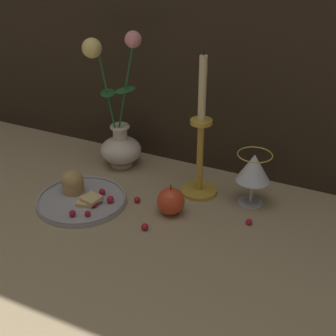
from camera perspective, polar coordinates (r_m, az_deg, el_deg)
name	(u,v)px	position (r m, az deg, el deg)	size (l,w,h in m)	color
ground_plane	(166,203)	(1.18, -0.24, -4.27)	(2.40, 2.40, 0.00)	#9E8966
vase	(119,133)	(1.32, -6.02, 4.29)	(0.16, 0.12, 0.39)	silver
plate_with_pastries	(80,195)	(1.20, -10.70, -3.31)	(0.23, 0.23, 0.07)	#A3A3A8
wine_glass	(253,169)	(1.15, 10.38, -0.15)	(0.09, 0.09, 0.14)	silver
candlestick	(200,151)	(1.17, 3.94, 2.09)	(0.10, 0.10, 0.37)	gold
apple_beside_vase	(171,201)	(1.13, 0.34, -4.08)	(0.07, 0.07, 0.08)	#D14223
berry_near_plate	(145,227)	(1.09, -2.84, -7.18)	(0.02, 0.02, 0.02)	#AD192D
berry_front_center	(249,222)	(1.12, 9.81, -6.56)	(0.02, 0.02, 0.02)	#AD192D
berry_by_glass_stem	(137,200)	(1.18, -3.78, -3.87)	(0.02, 0.02, 0.02)	#AD192D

